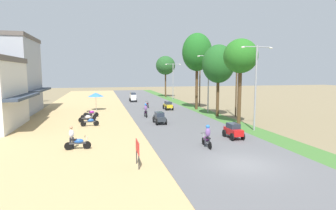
{
  "coord_description": "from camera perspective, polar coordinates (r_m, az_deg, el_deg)",
  "views": [
    {
      "loc": [
        -7.94,
        -13.96,
        5.39
      ],
      "look_at": [
        -0.57,
        16.28,
        1.72
      ],
      "focal_mm": 29.3,
      "sensor_mm": 36.0,
      "label": 1
    }
  ],
  "objects": [
    {
      "name": "car_sedan_charcoal",
      "position": [
        28.78,
        -1.77,
        -2.56
      ],
      "size": [
        1.1,
        2.26,
        1.19
      ],
      "color": "#282D33",
      "rests_on": "road_strip"
    },
    {
      "name": "median_tree_second",
      "position": [
        33.9,
        10.44,
        8.36
      ],
      "size": [
        3.9,
        3.9,
        8.69
      ],
      "color": "#4C351E",
      "rests_on": "median_strip"
    },
    {
      "name": "road_strip",
      "position": [
        16.92,
        15.44,
        -11.94
      ],
      "size": [
        9.0,
        140.0,
        0.08
      ],
      "primitive_type": "cube",
      "color": "#565659",
      "rests_on": "ground"
    },
    {
      "name": "dirt_shoulder",
      "position": [
        15.17,
        -23.24,
        -14.51
      ],
      "size": [
        12.0,
        140.0,
        0.06
      ],
      "primitive_type": "cube",
      "color": "tan",
      "rests_on": "ground"
    },
    {
      "name": "parked_motorbike_fifth",
      "position": [
        34.42,
        -15.68,
        -1.6
      ],
      "size": [
        1.8,
        0.54,
        0.94
      ],
      "color": "black",
      "rests_on": "dirt_shoulder"
    },
    {
      "name": "streetlamp_far",
      "position": [
        53.99,
        1.05,
        5.49
      ],
      "size": [
        3.16,
        0.2,
        7.16
      ],
      "color": "gray",
      "rests_on": "median_strip"
    },
    {
      "name": "streetlamp_mid",
      "position": [
        36.58,
        8.4,
        5.25
      ],
      "size": [
        3.16,
        0.2,
        7.67
      ],
      "color": "gray",
      "rests_on": "median_strip"
    },
    {
      "name": "motorbike_ahead_third",
      "position": [
        42.15,
        -4.3,
        0.15
      ],
      "size": [
        0.54,
        1.8,
        0.94
      ],
      "color": "black",
      "rests_on": "road_strip"
    },
    {
      "name": "motorbike_ahead_second",
      "position": [
        33.1,
        -4.69,
        -1.16
      ],
      "size": [
        0.54,
        1.8,
        1.66
      ],
      "color": "black",
      "rests_on": "road_strip"
    },
    {
      "name": "car_van_white",
      "position": [
        50.85,
        -7.31,
        1.75
      ],
      "size": [
        1.19,
        2.41,
        1.67
      ],
      "color": "silver",
      "rests_on": "road_strip"
    },
    {
      "name": "parked_motorbike_nearest",
      "position": [
        20.21,
        -18.2,
        -7.45
      ],
      "size": [
        1.8,
        0.54,
        0.94
      ],
      "color": "black",
      "rests_on": "dirt_shoulder"
    },
    {
      "name": "car_hatchback_red",
      "position": [
        22.93,
        13.43,
        -5.13
      ],
      "size": [
        1.04,
        2.0,
        1.23
      ],
      "color": "red",
      "rests_on": "road_strip"
    },
    {
      "name": "pedestrian_on_shoulder",
      "position": [
        20.46,
        -19.43,
        -6.14
      ],
      "size": [
        0.43,
        0.38,
        1.62
      ],
      "color": "#33333D",
      "rests_on": "dirt_shoulder"
    },
    {
      "name": "street_signboard",
      "position": [
        15.82,
        -6.36,
        -9.01
      ],
      "size": [
        0.06,
        1.3,
        1.5
      ],
      "color": "#262628",
      "rests_on": "dirt_shoulder"
    },
    {
      "name": "ground_plane",
      "position": [
        16.94,
        15.43,
        -12.06
      ],
      "size": [
        180.0,
        180.0,
        0.0
      ],
      "primitive_type": "plane",
      "color": "#7A6B4C"
    },
    {
      "name": "vendor_umbrella",
      "position": [
        40.19,
        -14.79,
        2.11
      ],
      "size": [
        2.2,
        2.2,
        2.52
      ],
      "color": "#99999E",
      "rests_on": "dirt_shoulder"
    },
    {
      "name": "utility_pole_far",
      "position": [
        45.11,
        6.64,
        5.32
      ],
      "size": [
        1.8,
        0.2,
        8.24
      ],
      "color": "brown",
      "rests_on": "ground"
    },
    {
      "name": "parked_motorbike_fourth",
      "position": [
        32.57,
        -16.12,
        -2.07
      ],
      "size": [
        1.8,
        0.54,
        0.94
      ],
      "color": "black",
      "rests_on": "dirt_shoulder"
    },
    {
      "name": "streetlamp_near",
      "position": [
        26.35,
        17.8,
        4.59
      ],
      "size": [
        3.16,
        0.2,
        7.8
      ],
      "color": "gray",
      "rests_on": "median_strip"
    },
    {
      "name": "shophouse_mid",
      "position": [
        41.39,
        -30.76,
        5.33
      ],
      "size": [
        8.32,
        9.49,
        10.1
      ],
      "color": "#999EA8",
      "rests_on": "ground"
    },
    {
      "name": "median_tree_nearest",
      "position": [
        28.44,
        14.86,
        9.65
      ],
      "size": [
        3.37,
        3.37,
        8.67
      ],
      "color": "#4C351E",
      "rests_on": "median_strip"
    },
    {
      "name": "utility_pole_near",
      "position": [
        34.31,
        14.09,
        5.63
      ],
      "size": [
        1.8,
        0.2,
        9.32
      ],
      "color": "brown",
      "rests_on": "ground"
    },
    {
      "name": "median_strip",
      "position": [
        20.24,
        29.89,
        -9.53
      ],
      "size": [
        2.4,
        140.0,
        0.06
      ],
      "primitive_type": "cube",
      "color": "#3D6B2D",
      "rests_on": "ground"
    },
    {
      "name": "median_tree_third",
      "position": [
        40.21,
        6.07,
        10.81
      ],
      "size": [
        4.28,
        4.28,
        10.97
      ],
      "color": "#4C351E",
      "rests_on": "median_strip"
    },
    {
      "name": "parked_motorbike_third",
      "position": [
        30.83,
        -16.46,
        -2.57
      ],
      "size": [
        1.8,
        0.54,
        0.94
      ],
      "color": "black",
      "rests_on": "dirt_shoulder"
    },
    {
      "name": "parked_motorbike_second",
      "position": [
        28.51,
        -15.92,
        -3.29
      ],
      "size": [
        1.8,
        0.54,
        0.94
      ],
      "color": "black",
      "rests_on": "dirt_shoulder"
    },
    {
      "name": "car_sedan_yellow",
      "position": [
        39.5,
        0.0,
        -0.02
      ],
      "size": [
        1.1,
        2.26,
        1.19
      ],
      "color": "gold",
      "rests_on": "road_strip"
    },
    {
      "name": "median_tree_fourth",
      "position": [
        60.14,
        -0.53,
        8.22
      ],
      "size": [
        4.18,
        4.18,
        8.95
      ],
      "color": "#4C351E",
      "rests_on": "median_strip"
    },
    {
      "name": "motorbike_foreground_rider",
      "position": [
        19.85,
        8.13,
        -6.53
      ],
      "size": [
        0.54,
        1.8,
        1.66
      ],
      "color": "black",
      "rests_on": "road_strip"
    }
  ]
}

